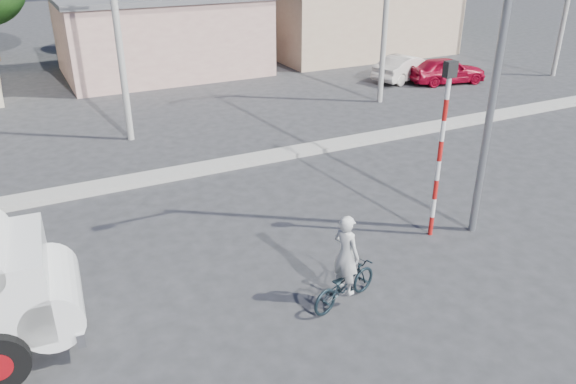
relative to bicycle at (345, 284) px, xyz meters
name	(u,v)px	position (x,y,z in m)	size (l,w,h in m)	color
ground_plane	(355,300)	(0.26, -0.04, -0.46)	(120.00, 120.00, 0.00)	#2C2C2E
median	(221,165)	(0.26, 7.96, -0.38)	(40.00, 0.80, 0.16)	#99968E
bicycle	(345,284)	(0.00, 0.00, 0.00)	(0.61, 1.74, 0.92)	black
cyclist	(345,267)	(0.00, 0.00, 0.40)	(0.62, 0.41, 1.71)	silver
car_cream	(406,68)	(12.74, 14.67, 0.18)	(1.35, 3.86, 1.27)	beige
car_red	(447,70)	(14.17, 13.27, 0.19)	(1.53, 3.79, 1.29)	maroon
traffic_pole	(442,137)	(3.46, 1.46, 2.14)	(0.28, 0.18, 4.36)	red
streetlight	(498,32)	(4.40, 1.16, 4.50)	(2.34, 0.22, 9.00)	slate
building_row	(144,32)	(1.36, 21.96, 1.68)	(37.80, 7.30, 4.44)	beige
utility_poles	(260,15)	(3.51, 11.96, 3.61)	(35.40, 0.24, 8.00)	#99968E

